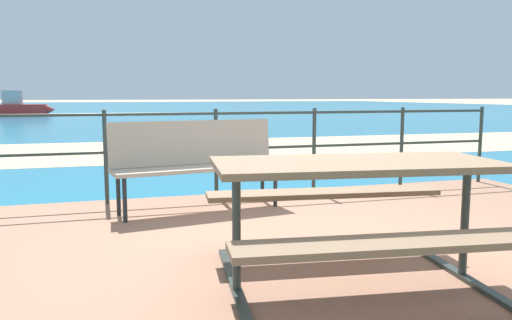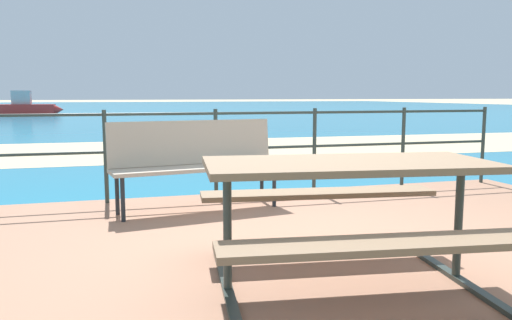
# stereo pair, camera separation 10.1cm
# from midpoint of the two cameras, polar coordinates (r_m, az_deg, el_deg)

# --- Properties ---
(ground_plane) EXTENTS (240.00, 240.00, 0.00)m
(ground_plane) POSITION_cam_midpoint_polar(r_m,az_deg,el_deg) (3.79, 12.91, -11.43)
(ground_plane) COLOR tan
(patio_paving) EXTENTS (6.40, 5.20, 0.06)m
(patio_paving) POSITION_cam_midpoint_polar(r_m,az_deg,el_deg) (3.78, 12.93, -11.00)
(patio_paving) COLOR #996B51
(patio_paving) RESTS_ON ground
(sea_water) EXTENTS (90.00, 90.00, 0.01)m
(sea_water) POSITION_cam_midpoint_polar(r_m,az_deg,el_deg) (43.19, -13.59, 5.51)
(sea_water) COLOR teal
(sea_water) RESTS_ON ground
(beach_strip) EXTENTS (54.05, 5.21, 0.01)m
(beach_strip) POSITION_cam_midpoint_polar(r_m,az_deg,el_deg) (11.40, -6.93, 1.22)
(beach_strip) COLOR tan
(beach_strip) RESTS_ON ground
(picnic_table) EXTENTS (1.84, 1.72, 0.76)m
(picnic_table) POSITION_cam_midpoint_polar(r_m,az_deg,el_deg) (3.06, 11.15, -3.47)
(picnic_table) COLOR #7A6047
(picnic_table) RESTS_ON patio_paving
(park_bench) EXTENTS (1.73, 0.67, 0.89)m
(park_bench) POSITION_cam_midpoint_polar(r_m,az_deg,el_deg) (5.12, -6.22, 0.34)
(park_bench) COLOR tan
(park_bench) RESTS_ON patio_paving
(railing_fence) EXTENTS (5.94, 0.04, 0.99)m
(railing_fence) POSITION_cam_midpoint_polar(r_m,az_deg,el_deg) (5.84, 1.68, 2.16)
(railing_fence) COLOR #2D3833
(railing_fence) RESTS_ON patio_paving
(boat_near) EXTENTS (3.60, 1.10, 1.43)m
(boat_near) POSITION_cam_midpoint_polar(r_m,az_deg,el_deg) (32.42, -24.03, 5.35)
(boat_near) COLOR red
(boat_near) RESTS_ON sea_water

